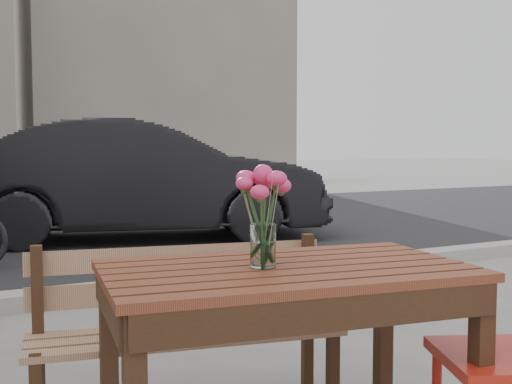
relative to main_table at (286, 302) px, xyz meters
The scene contains 5 objects.
street 4.99m from the main_table, 92.13° to the left, with size 30.00×8.12×0.12m.
main_table is the anchor object (origin of this frame).
main_bench 0.64m from the main_table, 102.54° to the left, with size 1.31×0.62×0.79m.
main_vase 0.35m from the main_table, 168.18° to the left, with size 0.19×0.19×0.34m.
parked_car 5.95m from the main_table, 76.65° to the left, with size 1.55×4.44×1.46m, color black.
Camera 1 is at (-0.92, -1.74, 1.17)m, focal length 45.00 mm.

